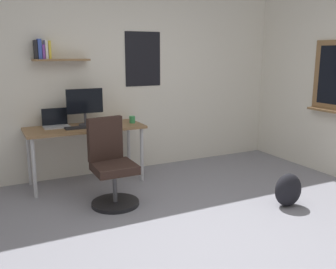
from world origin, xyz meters
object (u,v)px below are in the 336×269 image
at_px(laptop, 56,123).
at_px(desk, 85,133).
at_px(keyboard, 81,127).
at_px(coffee_mug, 132,120).
at_px(computer_mouse, 103,125).
at_px(office_chair, 112,168).
at_px(monitor_primary, 85,104).
at_px(backpack, 288,190).

bearing_deg(laptop, desk, -23.99).
bearing_deg(keyboard, coffee_mug, 4.12).
bearing_deg(computer_mouse, office_chair, -100.30).
bearing_deg(desk, keyboard, -133.92).
relative_size(desk, monitor_primary, 3.11).
bearing_deg(backpack, computer_mouse, 133.49).
height_order(laptop, backpack, laptop).
xyz_separation_m(monitor_primary, backpack, (1.73, -1.81, -0.82)).
relative_size(keyboard, coffee_mug, 4.02).
height_order(desk, laptop, laptop).
bearing_deg(computer_mouse, keyboard, 180.00).
bearing_deg(coffee_mug, keyboard, -175.88).
bearing_deg(laptop, backpack, -41.67).
relative_size(desk, office_chair, 1.52).
bearing_deg(coffee_mug, laptop, 169.85).
xyz_separation_m(desk, coffee_mug, (0.62, -0.02, 0.12)).
relative_size(desk, backpack, 3.96).
distance_m(keyboard, backpack, 2.52).
distance_m(laptop, backpack, 2.86).
distance_m(monitor_primary, backpack, 2.63).
distance_m(office_chair, keyboard, 0.80).
relative_size(desk, laptop, 4.66).
bearing_deg(computer_mouse, laptop, 157.60).
bearing_deg(monitor_primary, office_chair, -87.30).
distance_m(office_chair, monitor_primary, 1.07).
height_order(laptop, keyboard, laptop).
relative_size(office_chair, coffee_mug, 10.33).
bearing_deg(office_chair, coffee_mug, 54.56).
bearing_deg(monitor_primary, coffee_mug, -11.70).
height_order(keyboard, backpack, keyboard).
bearing_deg(office_chair, laptop, 113.33).
bearing_deg(desk, laptop, 156.01).
height_order(laptop, monitor_primary, monitor_primary).
height_order(desk, coffee_mug, coffee_mug).
distance_m(office_chair, backpack, 1.93).
xyz_separation_m(office_chair, computer_mouse, (0.13, 0.71, 0.34)).
height_order(monitor_primary, computer_mouse, monitor_primary).
xyz_separation_m(desk, monitor_primary, (0.04, 0.10, 0.35)).
xyz_separation_m(laptop, monitor_primary, (0.36, -0.05, 0.22)).
height_order(monitor_primary, backpack, monitor_primary).
xyz_separation_m(laptop, coffee_mug, (0.95, -0.17, -0.01)).
bearing_deg(laptop, coffee_mug, -10.15).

